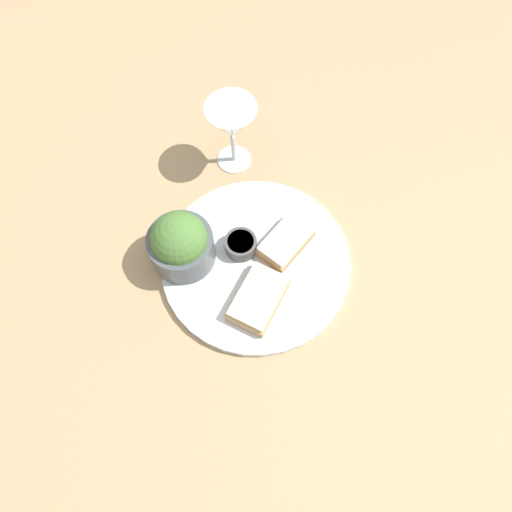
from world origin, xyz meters
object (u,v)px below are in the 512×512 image
object	(u,v)px
cheese_toast_near	(259,298)
wine_glass	(232,124)
cheese_toast_far	(286,242)
sauce_ramekin	(241,244)
salad_bowl	(180,243)

from	to	relation	value
cheese_toast_near	wine_glass	size ratio (longest dim) A/B	0.76
cheese_toast_far	wine_glass	bearing A→B (deg)	55.34
sauce_ramekin	cheese_toast_far	xyz separation A→B (m)	(0.04, -0.06, -0.00)
cheese_toast_far	wine_glass	world-z (taller)	wine_glass
cheese_toast_far	wine_glass	distance (m)	0.21
salad_bowl	sauce_ramekin	xyz separation A→B (m)	(0.06, -0.07, -0.03)
cheese_toast_far	salad_bowl	bearing A→B (deg)	125.85
sauce_ramekin	cheese_toast_near	bearing A→B (deg)	-133.21
sauce_ramekin	cheese_toast_far	bearing A→B (deg)	-56.72
cheese_toast_near	wine_glass	xyz separation A→B (m)	(0.22, 0.18, 0.07)
cheese_toast_near	cheese_toast_far	bearing A→B (deg)	4.94
sauce_ramekin	wine_glass	xyz separation A→B (m)	(0.16, 0.11, 0.07)
sauce_ramekin	cheese_toast_near	world-z (taller)	same
salad_bowl	sauce_ramekin	size ratio (longest dim) A/B	1.98
salad_bowl	cheese_toast_far	world-z (taller)	salad_bowl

